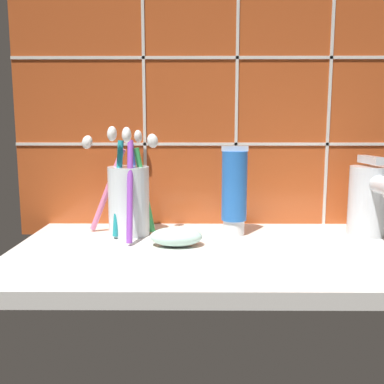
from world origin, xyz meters
TOP-DOWN VIEW (x-y plane):
  - sink_counter at (0.00, 0.00)cm, footprint 62.62×32.10cm
  - tile_wall_backsplash at (0.01, 16.30)cm, footprint 72.62×1.72cm
  - toothbrush_cup at (-15.95, 7.97)cm, footprint 13.10×15.18cm
  - toothpaste_tube at (0.70, 8.02)cm, footprint 4.16×3.96cm
  - sink_faucet at (21.84, 7.54)cm, footprint 5.98×11.14cm
  - soap_bar at (-8.18, 1.52)cm, footprint 7.56×5.00cm

SIDE VIEW (x-z plane):
  - sink_counter at x=0.00cm, z-range 0.00..2.00cm
  - soap_bar at x=-8.18cm, z-range 2.00..4.65cm
  - sink_faucet at x=21.84cm, z-range 1.74..14.23cm
  - toothbrush_cup at x=-15.95cm, z-range -0.55..16.68cm
  - toothpaste_tube at x=0.70cm, z-range 1.93..15.97cm
  - tile_wall_backsplash at x=0.01cm, z-range 0.01..42.20cm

